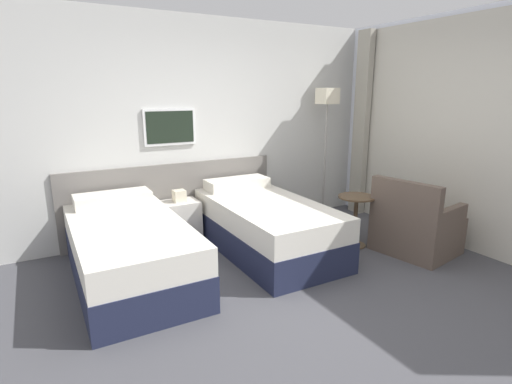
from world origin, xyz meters
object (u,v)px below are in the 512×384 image
object	(u,v)px
bed_near_door	(130,250)
floor_lamp	(327,110)
armchair	(415,228)
nightstand	(181,221)
bed_near_window	(266,225)
side_table	(356,212)

from	to	relation	value
bed_near_door	floor_lamp	xyz separation A→B (m)	(2.90, 0.66, 1.26)
floor_lamp	armchair	size ratio (longest dim) A/B	2.02
bed_near_door	nightstand	distance (m)	1.08
floor_lamp	armchair	distance (m)	2.00
nightstand	armchair	distance (m)	2.77
bed_near_window	side_table	xyz separation A→B (m)	(1.00, -0.40, 0.12)
bed_near_window	side_table	distance (m)	1.08
bed_near_window	side_table	world-z (taller)	bed_near_window
bed_near_door	side_table	bearing A→B (deg)	-8.91
bed_near_window	nightstand	world-z (taller)	bed_near_window
floor_lamp	armchair	xyz separation A→B (m)	(0.10, -1.54, -1.27)
bed_near_window	bed_near_door	bearing A→B (deg)	180.00
bed_near_window	armchair	bearing A→B (deg)	-30.96
nightstand	floor_lamp	world-z (taller)	floor_lamp
side_table	armchair	xyz separation A→B (m)	(0.47, -0.48, -0.14)
armchair	side_table	bearing A→B (deg)	33.93
nightstand	armchair	world-z (taller)	armchair
bed_near_window	armchair	world-z (taller)	armchair
nightstand	armchair	size ratio (longest dim) A/B	0.71
nightstand	side_table	world-z (taller)	nightstand
floor_lamp	armchair	bearing A→B (deg)	-86.23
bed_near_door	bed_near_window	xyz separation A→B (m)	(1.54, 0.00, 0.00)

